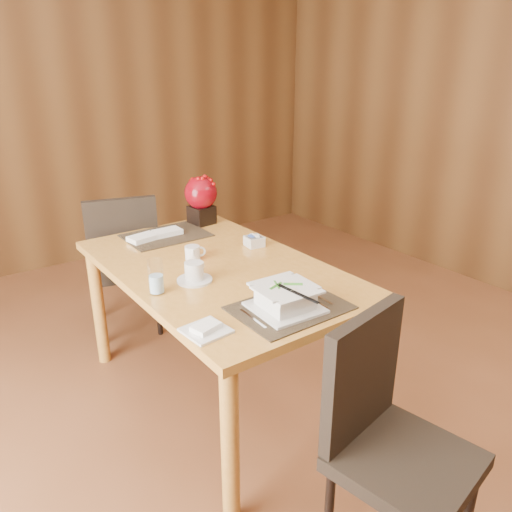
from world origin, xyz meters
TOP-DOWN VIEW (x-y plane):
  - ground at (0.00, 0.00)m, footprint 6.00×6.00m
  - back_wall at (0.00, 3.00)m, footprint 5.00×0.02m
  - dining_table at (0.00, 0.60)m, footprint 0.90×1.50m
  - placemat_near at (0.00, 0.05)m, footprint 0.45×0.33m
  - placemat_far at (0.00, 1.15)m, footprint 0.45×0.33m
  - soup_setting at (-0.03, 0.05)m, footprint 0.27×0.27m
  - coffee_cup at (-0.18, 0.51)m, footprint 0.16×0.16m
  - water_glass at (-0.37, 0.50)m, footprint 0.09×0.09m
  - creamer_jug at (-0.05, 0.75)m, footprint 0.13×0.13m
  - sugar_caddy at (0.31, 0.72)m, footprint 0.10×0.10m
  - berry_decor at (0.28, 1.23)m, footprint 0.20×0.20m
  - napkins_far at (-0.06, 1.15)m, footprint 0.32×0.13m
  - bread_plate at (-0.37, 0.09)m, footprint 0.17×0.17m
  - near_chair at (-0.01, -0.48)m, footprint 0.49×0.50m
  - far_chair at (-0.13, 1.52)m, footprint 0.54×0.54m

SIDE VIEW (x-z plane):
  - ground at x=0.00m, z-range 0.00..0.00m
  - near_chair at x=-0.01m, z-range 0.06..0.97m
  - far_chair at x=-0.13m, z-range 0.06..1.00m
  - dining_table at x=0.00m, z-range 0.28..1.03m
  - placemat_near at x=0.00m, z-range 0.75..0.76m
  - placemat_far at x=0.00m, z-range 0.75..0.76m
  - bread_plate at x=-0.37m, z-range 0.75..0.76m
  - napkins_far at x=-0.06m, z-range 0.76..0.78m
  - sugar_caddy at x=0.31m, z-range 0.75..0.80m
  - creamer_jug at x=-0.05m, z-range 0.75..0.82m
  - coffee_cup at x=-0.18m, z-range 0.74..0.83m
  - soup_setting at x=-0.03m, z-range 0.75..0.85m
  - water_glass at x=-0.37m, z-range 0.75..0.90m
  - berry_decor at x=0.28m, z-range 0.77..1.06m
  - back_wall at x=0.00m, z-range 0.00..2.80m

